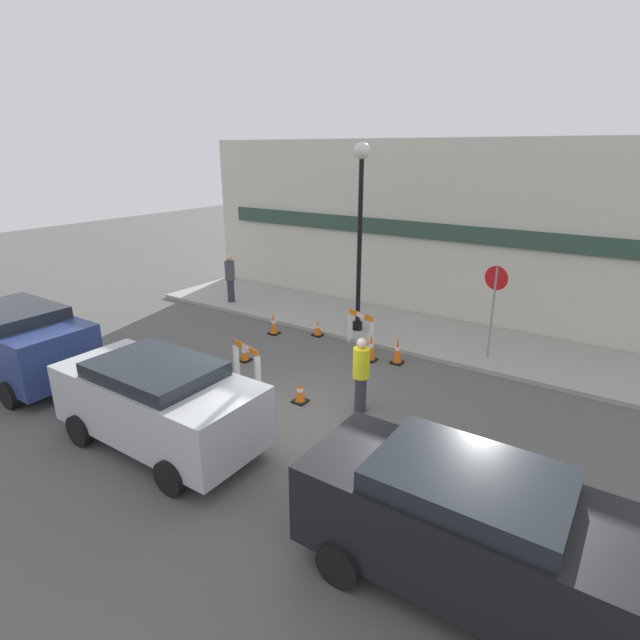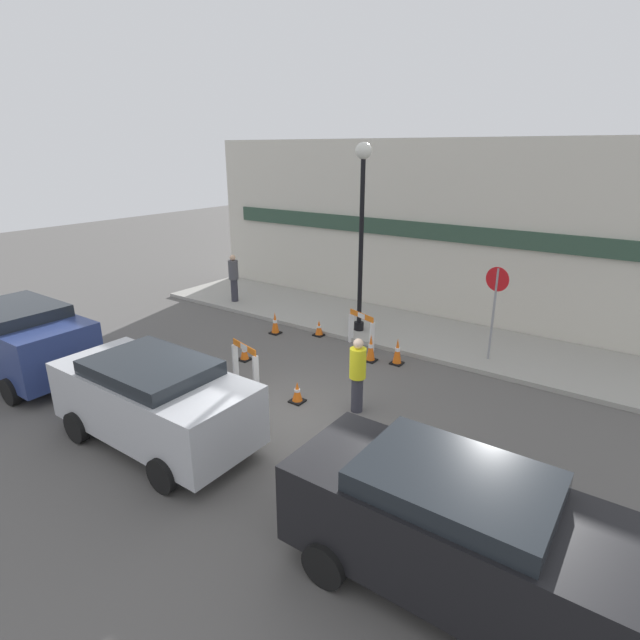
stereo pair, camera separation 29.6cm
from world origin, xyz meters
name	(u,v)px [view 2 (the right image)]	position (x,y,z in m)	size (l,w,h in m)	color
ground_plane	(279,420)	(0.00, 0.00, 0.00)	(60.00, 60.00, 0.00)	#565451
sidewalk_slab	(411,332)	(0.00, 6.11, 0.06)	(18.00, 3.22, 0.12)	#9E9B93
storefront_facade	(441,233)	(0.00, 7.79, 2.75)	(18.00, 0.22, 5.50)	beige
streetlamp_post	(362,214)	(-1.28, 5.21, 3.48)	(0.44, 0.44, 5.24)	black
stop_sign	(495,299)	(2.52, 5.29, 1.71)	(0.59, 0.14, 2.39)	gray
barricade_0	(361,328)	(-0.69, 4.35, 0.55)	(0.96, 0.46, 0.98)	white
barricade_1	(245,362)	(-1.70, 0.85, 0.54)	(0.97, 0.38, 0.98)	white
traffic_cone_0	(319,328)	(-2.15, 4.40, 0.23)	(0.30, 0.30, 0.47)	black
traffic_cone_1	(297,392)	(-0.17, 0.83, 0.23)	(0.30, 0.30, 0.47)	black
traffic_cone_2	(371,348)	(0.02, 3.66, 0.35)	(0.30, 0.30, 0.73)	black
traffic_cone_3	(244,352)	(-2.67, 1.82, 0.21)	(0.30, 0.30, 0.45)	black
traffic_cone_4	(275,323)	(-3.30, 3.78, 0.32)	(0.30, 0.30, 0.66)	black
traffic_cone_5	(397,352)	(0.66, 3.89, 0.34)	(0.30, 0.30, 0.70)	black
person_worker	(358,373)	(1.08, 1.24, 0.87)	(0.47, 0.47, 1.62)	#33333D
person_pedestrian	(234,277)	(-6.36, 5.22, 1.00)	(0.36, 0.36, 1.64)	#33333D
parked_car_0	(20,337)	(-6.32, -1.90, 1.00)	(4.00, 1.97, 1.77)	navy
parked_car_1	(154,397)	(-1.32, -1.90, 0.93)	(4.01, 1.90, 1.65)	#B7BABF
parked_car_2	(451,524)	(4.29, -1.90, 0.95)	(4.01, 1.86, 1.69)	black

